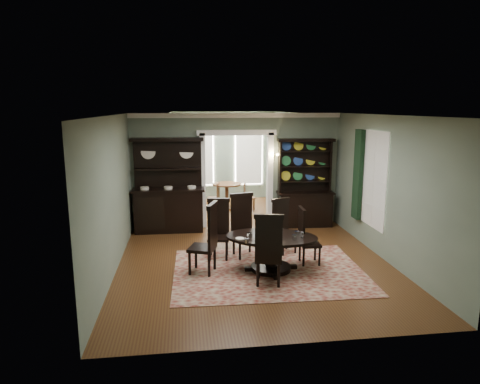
% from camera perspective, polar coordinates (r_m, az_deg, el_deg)
% --- Properties ---
extents(room, '(5.51, 6.01, 3.01)m').
position_cam_1_polar(room, '(8.45, 2.00, 0.49)').
color(room, '#5A3617').
rests_on(room, ground).
extents(parlor, '(3.51, 3.50, 3.01)m').
position_cam_1_polar(parlor, '(13.84, -1.76, 4.48)').
color(parlor, '#5A3617').
rests_on(parlor, ground).
extents(doorway_trim, '(2.08, 0.25, 2.57)m').
position_cam_1_polar(doorway_trim, '(11.33, -0.47, 3.48)').
color(doorway_trim, white).
rests_on(doorway_trim, floor).
extents(right_window, '(0.15, 1.47, 2.12)m').
position_cam_1_polar(right_window, '(10.06, 16.45, 1.92)').
color(right_window, white).
rests_on(right_window, wall_right).
extents(wall_sconce, '(0.27, 0.21, 0.21)m').
position_cam_1_polar(wall_sconce, '(11.30, 4.43, 4.81)').
color(wall_sconce, gold).
rests_on(wall_sconce, back_wall_right).
extents(rug, '(3.75, 2.87, 0.01)m').
position_cam_1_polar(rug, '(8.51, 3.83, -10.47)').
color(rug, maroon).
rests_on(rug, floor).
extents(dining_table, '(2.03, 2.03, 0.70)m').
position_cam_1_polar(dining_table, '(8.41, 4.18, -7.26)').
color(dining_table, black).
rests_on(dining_table, rug).
extents(centerpiece, '(1.34, 0.86, 0.22)m').
position_cam_1_polar(centerpiece, '(8.35, 4.13, -5.40)').
color(centerpiece, silver).
rests_on(centerpiece, dining_table).
extents(chair_far_left, '(0.52, 0.50, 1.26)m').
position_cam_1_polar(chair_far_left, '(9.10, -2.88, -4.64)').
color(chair_far_left, black).
rests_on(chair_far_left, rug).
extents(chair_far_mid, '(0.59, 0.57, 1.35)m').
position_cam_1_polar(chair_far_mid, '(9.19, 0.41, -4.16)').
color(chair_far_mid, black).
rests_on(chair_far_mid, rug).
extents(chair_far_right, '(0.57, 0.56, 1.20)m').
position_cam_1_polar(chair_far_right, '(9.46, 5.68, -4.28)').
color(chair_far_right, black).
rests_on(chair_far_right, rug).
extents(chair_end_left, '(0.63, 0.65, 1.39)m').
position_cam_1_polar(chair_end_left, '(8.20, -4.31, -5.97)').
color(chair_end_left, black).
rests_on(chair_end_left, rug).
extents(chair_end_right, '(0.42, 0.45, 1.18)m').
position_cam_1_polar(chair_end_right, '(8.78, 8.70, -5.66)').
color(chair_end_right, black).
rests_on(chair_end_right, rug).
extents(chair_near, '(0.59, 0.57, 1.35)m').
position_cam_1_polar(chair_near, '(7.63, 3.84, -7.47)').
color(chair_near, black).
rests_on(chair_near, rug).
extents(sideboard, '(1.83, 0.66, 2.40)m').
position_cam_1_polar(sideboard, '(11.12, -9.48, -0.92)').
color(sideboard, black).
rests_on(sideboard, floor).
extents(welsh_dresser, '(1.53, 0.62, 2.34)m').
position_cam_1_polar(welsh_dresser, '(11.58, 8.62, -0.34)').
color(welsh_dresser, black).
rests_on(welsh_dresser, floor).
extents(parlor_table, '(0.89, 0.89, 0.82)m').
position_cam_1_polar(parlor_table, '(13.31, -1.77, -0.07)').
color(parlor_table, '#573618').
rests_on(parlor_table, parlor_floor).
extents(parlor_chair_left, '(0.40, 0.39, 0.87)m').
position_cam_1_polar(parlor_chair_left, '(13.13, -3.35, -0.56)').
color(parlor_chair_left, '#573618').
rests_on(parlor_chair_left, parlor_floor).
extents(parlor_chair_right, '(0.39, 0.38, 0.85)m').
position_cam_1_polar(parlor_chair_right, '(13.15, 1.06, -0.57)').
color(parlor_chair_right, '#573618').
rests_on(parlor_chair_right, parlor_floor).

